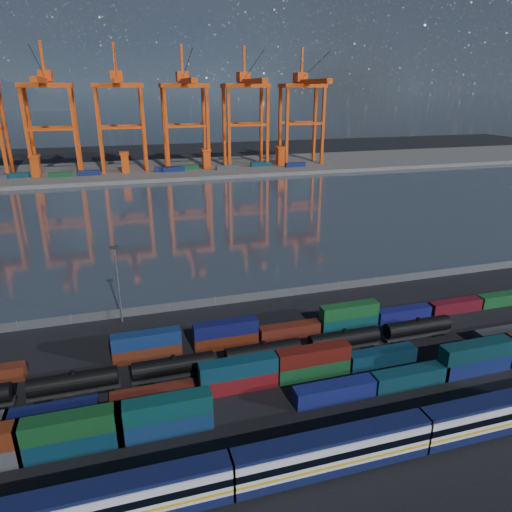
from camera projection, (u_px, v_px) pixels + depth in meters
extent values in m
plane|color=black|center=(305.00, 368.00, 78.78)|extent=(700.00, 700.00, 0.00)
plane|color=#313C47|center=(201.00, 215.00, 173.35)|extent=(700.00, 700.00, 0.00)
cube|color=#514F4C|center=(170.00, 169.00, 267.57)|extent=(700.00, 70.00, 2.00)
cone|color=#1E2630|center=(46.00, 13.00, 1377.22)|extent=(1100.00, 1100.00, 520.00)
cone|color=#1E2630|center=(180.00, 29.00, 1493.37)|extent=(1040.00, 1040.00, 460.00)
cone|color=#1E2630|center=(294.00, 45.00, 1612.96)|extent=(960.00, 960.00, 380.00)
cone|color=#1E2630|center=(380.00, 59.00, 1719.33)|extent=(840.00, 840.00, 300.00)
cube|color=silver|center=(116.00, 501.00, 49.72)|extent=(26.29, 3.15, 4.00)
cube|color=#0F1538|center=(113.00, 485.00, 48.94)|extent=(26.29, 2.84, 0.53)
cube|color=gold|center=(116.00, 507.00, 50.01)|extent=(26.31, 3.25, 0.38)
cube|color=black|center=(115.00, 498.00, 49.57)|extent=(26.31, 3.25, 1.05)
cube|color=black|center=(200.00, 499.00, 53.08)|extent=(3.15, 2.10, 0.74)
cube|color=silver|center=(333.00, 451.00, 56.60)|extent=(26.29, 3.15, 4.00)
cube|color=#0F1538|center=(332.00, 464.00, 57.32)|extent=(26.29, 3.22, 1.26)
cube|color=#0F1538|center=(334.00, 436.00, 55.82)|extent=(26.29, 2.84, 0.53)
cube|color=gold|center=(333.00, 456.00, 56.89)|extent=(26.31, 3.25, 0.38)
cube|color=black|center=(333.00, 448.00, 56.45)|extent=(26.31, 3.25, 1.05)
cube|color=black|center=(262.00, 484.00, 55.09)|extent=(3.15, 2.10, 0.74)
cube|color=black|center=(396.00, 452.00, 59.95)|extent=(3.15, 2.10, 0.74)
cube|color=silver|center=(504.00, 412.00, 63.47)|extent=(26.29, 3.15, 4.00)
cube|color=#0F1538|center=(501.00, 424.00, 64.20)|extent=(26.29, 3.22, 1.26)
cube|color=#0F1538|center=(507.00, 398.00, 62.69)|extent=(26.29, 2.84, 0.53)
cube|color=gold|center=(503.00, 416.00, 63.76)|extent=(26.31, 3.25, 0.38)
cube|color=black|center=(504.00, 409.00, 63.33)|extent=(26.31, 3.25, 1.05)
cube|color=black|center=(445.00, 440.00, 61.96)|extent=(3.15, 2.10, 0.74)
cube|color=#0D2F44|center=(73.00, 442.00, 60.25)|extent=(13.06, 2.66, 2.83)
cube|color=#12451E|center=(70.00, 425.00, 59.28)|extent=(13.06, 2.66, 2.83)
cube|color=navy|center=(166.00, 424.00, 63.46)|extent=(13.06, 2.66, 2.83)
cube|color=#0C3E3E|center=(164.00, 407.00, 62.49)|extent=(13.06, 2.66, 2.83)
cube|color=navy|center=(334.00, 392.00, 70.26)|extent=(13.06, 2.66, 2.83)
cube|color=#0C3542|center=(410.00, 377.00, 73.81)|extent=(13.06, 2.66, 2.83)
cube|color=navy|center=(474.00, 365.00, 77.09)|extent=(13.06, 2.66, 2.83)
cube|color=#0A3138|center=(477.00, 350.00, 76.12)|extent=(13.06, 2.66, 2.83)
cube|color=#0F154C|center=(53.00, 415.00, 65.41)|extent=(12.52, 2.54, 2.71)
cube|color=#601E13|center=(153.00, 397.00, 69.15)|extent=(12.52, 2.54, 2.71)
cube|color=maroon|center=(239.00, 382.00, 72.70)|extent=(12.52, 2.54, 2.71)
cube|color=#0E3449|center=(239.00, 367.00, 71.77)|extent=(12.52, 2.54, 2.71)
cube|color=#124722|center=(313.00, 369.00, 76.08)|extent=(12.52, 2.54, 2.71)
cube|color=#57130D|center=(313.00, 355.00, 75.14)|extent=(12.52, 2.54, 2.71)
cube|color=#0C2E43|center=(382.00, 357.00, 79.52)|extent=(12.52, 2.54, 2.71)
cube|color=#37383B|center=(505.00, 335.00, 86.52)|extent=(12.52, 2.54, 2.71)
cube|color=#5A2412|center=(148.00, 352.00, 81.06)|extent=(12.01, 2.44, 2.60)
cube|color=navy|center=(146.00, 339.00, 80.16)|extent=(12.01, 2.44, 2.60)
cube|color=#571D0D|center=(226.00, 340.00, 84.84)|extent=(12.01, 2.44, 2.60)
cube|color=#0F124D|center=(226.00, 328.00, 83.94)|extent=(12.01, 2.44, 2.60)
cube|color=#5E1E12|center=(290.00, 331.00, 88.18)|extent=(12.01, 2.44, 2.60)
cube|color=#0D3F43|center=(349.00, 322.00, 91.51)|extent=(12.01, 2.44, 2.60)
cube|color=#165525|center=(350.00, 310.00, 90.62)|extent=(12.01, 2.44, 2.60)
cube|color=navy|center=(403.00, 314.00, 94.84)|extent=(12.01, 2.44, 2.60)
cube|color=maroon|center=(455.00, 306.00, 98.24)|extent=(12.01, 2.44, 2.60)
cube|color=#165525|center=(502.00, 299.00, 101.54)|extent=(12.01, 2.44, 2.60)
cylinder|color=black|center=(74.00, 382.00, 71.12)|extent=(13.31, 2.97, 2.97)
cylinder|color=black|center=(72.00, 373.00, 70.55)|extent=(0.82, 0.82, 0.51)
cube|color=black|center=(75.00, 390.00, 71.68)|extent=(13.82, 2.05, 0.41)
cube|color=black|center=(44.00, 398.00, 70.61)|extent=(2.56, 1.84, 0.61)
cube|color=black|center=(106.00, 387.00, 73.04)|extent=(2.56, 1.84, 0.61)
cylinder|color=black|center=(174.00, 366.00, 75.22)|extent=(13.31, 2.97, 2.97)
cylinder|color=black|center=(173.00, 357.00, 74.65)|extent=(0.82, 0.82, 0.51)
cube|color=black|center=(174.00, 374.00, 75.78)|extent=(13.82, 2.05, 0.41)
cube|color=black|center=(146.00, 381.00, 74.71)|extent=(2.56, 1.84, 0.61)
cube|color=black|center=(202.00, 372.00, 77.14)|extent=(2.56, 1.84, 0.61)
cylinder|color=black|center=(263.00, 351.00, 79.32)|extent=(13.31, 2.97, 2.97)
cylinder|color=black|center=(263.00, 343.00, 78.75)|extent=(0.82, 0.82, 0.51)
cube|color=black|center=(263.00, 359.00, 79.88)|extent=(13.82, 2.05, 0.41)
cube|color=black|center=(238.00, 366.00, 78.81)|extent=(2.56, 1.84, 0.61)
cube|color=black|center=(288.00, 357.00, 81.24)|extent=(2.56, 1.84, 0.61)
cylinder|color=black|center=(344.00, 338.00, 83.42)|extent=(13.31, 2.97, 2.97)
cylinder|color=black|center=(345.00, 331.00, 82.85)|extent=(0.82, 0.82, 0.51)
cube|color=black|center=(343.00, 346.00, 83.98)|extent=(13.82, 2.05, 0.41)
cube|color=black|center=(320.00, 352.00, 82.91)|extent=(2.56, 1.84, 0.61)
cube|color=black|center=(366.00, 344.00, 85.34)|extent=(2.56, 1.84, 0.61)
cylinder|color=black|center=(417.00, 327.00, 87.52)|extent=(13.31, 2.97, 2.97)
cylinder|color=black|center=(418.00, 319.00, 86.95)|extent=(0.82, 0.82, 0.51)
cube|color=black|center=(416.00, 334.00, 88.08)|extent=(13.82, 2.05, 0.41)
cube|color=black|center=(395.00, 340.00, 87.00)|extent=(2.56, 1.84, 0.61)
cube|color=black|center=(436.00, 333.00, 89.44)|extent=(2.56, 1.84, 0.61)
cube|color=#595B5E|center=(258.00, 296.00, 103.66)|extent=(160.00, 0.06, 2.00)
cylinder|color=slate|center=(17.00, 326.00, 90.40)|extent=(0.12, 0.12, 2.20)
cylinder|color=slate|center=(71.00, 319.00, 93.04)|extent=(0.12, 0.12, 2.20)
cylinder|color=slate|center=(122.00, 313.00, 95.69)|extent=(0.12, 0.12, 2.20)
cylinder|color=slate|center=(170.00, 307.00, 98.33)|extent=(0.12, 0.12, 2.20)
cylinder|color=slate|center=(215.00, 301.00, 100.98)|extent=(0.12, 0.12, 2.20)
cylinder|color=slate|center=(258.00, 296.00, 103.62)|extent=(0.12, 0.12, 2.20)
cylinder|color=slate|center=(300.00, 290.00, 106.27)|extent=(0.12, 0.12, 2.20)
cylinder|color=slate|center=(339.00, 286.00, 108.91)|extent=(0.12, 0.12, 2.20)
cylinder|color=slate|center=(376.00, 281.00, 111.56)|extent=(0.12, 0.12, 2.20)
cylinder|color=slate|center=(411.00, 276.00, 114.20)|extent=(0.12, 0.12, 2.20)
cylinder|color=slate|center=(445.00, 272.00, 116.85)|extent=(0.12, 0.12, 2.20)
cylinder|color=slate|center=(477.00, 268.00, 119.49)|extent=(0.12, 0.12, 2.20)
cylinder|color=slate|center=(508.00, 264.00, 122.14)|extent=(0.12, 0.12, 2.20)
cylinder|color=slate|center=(118.00, 286.00, 91.51)|extent=(0.36, 0.36, 16.00)
cube|color=black|center=(114.00, 247.00, 88.64)|extent=(1.60, 0.40, 0.60)
cube|color=#E74910|center=(1.00, 135.00, 227.58)|extent=(1.67, 1.67, 47.00)
cube|color=#E74910|center=(6.00, 133.00, 238.86)|extent=(1.67, 1.67, 47.00)
cube|color=#E74910|center=(27.00, 135.00, 230.76)|extent=(1.67, 1.67, 47.00)
cube|color=#E74910|center=(31.00, 132.00, 242.04)|extent=(1.67, 1.67, 47.00)
cube|color=#E74910|center=(75.00, 133.00, 236.83)|extent=(1.67, 1.67, 47.00)
cube|color=#E74910|center=(77.00, 131.00, 248.12)|extent=(1.67, 1.67, 47.00)
cube|color=#E74910|center=(51.00, 129.00, 232.98)|extent=(22.98, 1.46, 1.46)
cube|color=#E74910|center=(54.00, 127.00, 244.27)|extent=(22.98, 1.46, 1.46)
cube|color=#E74910|center=(46.00, 85.00, 231.34)|extent=(26.11, 14.62, 2.30)
cube|color=#E74910|center=(42.00, 80.00, 219.33)|extent=(3.13, 50.13, 2.61)
cube|color=#E74910|center=(45.00, 76.00, 233.48)|extent=(6.27, 8.36, 5.22)
cube|color=#E74910|center=(42.00, 59.00, 228.89)|extent=(1.25, 1.25, 16.71)
cylinder|color=black|center=(38.00, 64.00, 214.55)|extent=(0.25, 42.99, 14.18)
cube|color=#E74910|center=(99.00, 133.00, 240.01)|extent=(1.67, 1.67, 47.00)
cube|color=#E74910|center=(100.00, 131.00, 251.30)|extent=(1.67, 1.67, 47.00)
cube|color=#E74910|center=(144.00, 132.00, 246.09)|extent=(1.67, 1.67, 47.00)
cube|color=#E74910|center=(143.00, 130.00, 257.38)|extent=(1.67, 1.67, 47.00)
cube|color=#E74910|center=(122.00, 128.00, 242.24)|extent=(22.98, 1.46, 1.46)
cube|color=#E74910|center=(121.00, 126.00, 253.53)|extent=(22.98, 1.46, 1.46)
cube|color=#E74910|center=(117.00, 85.00, 240.59)|extent=(26.11, 14.62, 2.30)
cube|color=#E74910|center=(117.00, 81.00, 228.59)|extent=(3.13, 50.13, 2.61)
cube|color=#E74910|center=(116.00, 76.00, 242.73)|extent=(6.27, 8.36, 5.22)
cube|color=#E74910|center=(115.00, 60.00, 238.15)|extent=(1.25, 1.25, 16.71)
cylinder|color=black|center=(116.00, 65.00, 223.81)|extent=(0.25, 42.99, 14.18)
cube|color=#E74910|center=(167.00, 131.00, 249.27)|extent=(1.67, 1.67, 47.00)
cube|color=#E74910|center=(164.00, 129.00, 260.56)|extent=(1.67, 1.67, 47.00)
cube|color=#E74910|center=(208.00, 130.00, 255.35)|extent=(1.67, 1.67, 47.00)
cube|color=#E74910|center=(204.00, 128.00, 266.64)|extent=(1.67, 1.67, 47.00)
cube|color=#E74910|center=(187.00, 126.00, 251.50)|extent=(22.98, 1.46, 1.46)
cube|color=#E74910|center=(184.00, 125.00, 262.79)|extent=(22.98, 1.46, 1.46)
cube|color=#E74910|center=(184.00, 86.00, 249.85)|extent=(26.11, 14.62, 2.30)
cube|color=#E74910|center=(187.00, 81.00, 237.84)|extent=(3.13, 50.13, 2.61)
cube|color=#E74910|center=(182.00, 76.00, 251.99)|extent=(6.27, 8.36, 5.22)
cube|color=#E74910|center=(182.00, 61.00, 247.41)|extent=(1.25, 1.25, 16.71)
cylinder|color=black|center=(187.00, 66.00, 233.06)|extent=(0.25, 42.99, 14.18)
cube|color=#E74910|center=(229.00, 130.00, 258.53)|extent=(1.67, 1.67, 47.00)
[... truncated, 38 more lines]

